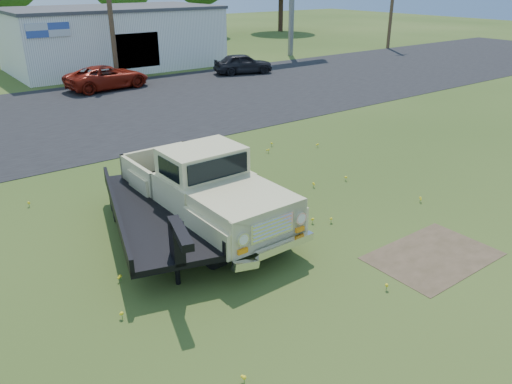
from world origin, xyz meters
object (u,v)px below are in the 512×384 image
Objects in this scene: flatbed_trailer at (156,207)px; dark_sedan at (243,64)px; vintage_pickup_truck at (204,188)px; red_pickup at (107,77)px.

flatbed_trailer is 23.15m from dark_sedan.
flatbed_trailer is at bearing 157.13° from dark_sedan.
vintage_pickup_truck is 1.30m from flatbed_trailer.
dark_sedan is (9.22, -0.64, -0.00)m from red_pickup.
dark_sedan is at bearing 65.34° from flatbed_trailer.
dark_sedan is at bearing -100.50° from red_pickup.
vintage_pickup_truck reaches higher than dark_sedan.
red_pickup is at bearing 103.82° from dark_sedan.
vintage_pickup_truck reaches higher than red_pickup.
vintage_pickup_truck is 1.00× the size of flatbed_trailer.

